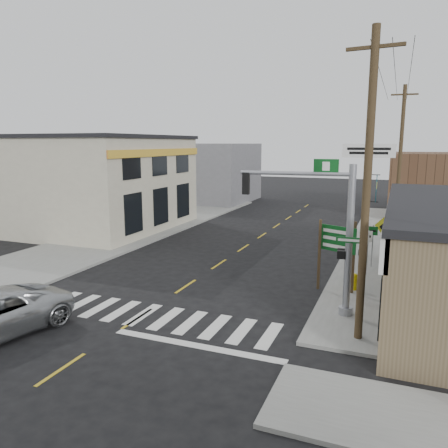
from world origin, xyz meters
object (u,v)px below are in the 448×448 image
at_px(traffic_signal_pole, 331,223).
at_px(fire_hydrant, 355,281).
at_px(dance_center_sign, 368,166).
at_px(bare_tree, 437,212).
at_px(guide_sign, 337,246).
at_px(lamp_post, 366,197).
at_px(utility_pole_near, 367,187).
at_px(utility_pole_far, 400,158).

relative_size(traffic_signal_pole, fire_hydrant, 7.74).
bearing_deg(dance_center_sign, bare_tree, -72.00).
xyz_separation_m(dance_center_sign, bare_tree, (3.23, -9.67, -1.24)).
distance_m(traffic_signal_pole, fire_hydrant, 4.31).
distance_m(traffic_signal_pole, guide_sign, 2.90).
relative_size(lamp_post, utility_pole_near, 0.59).
relative_size(dance_center_sign, utility_pole_near, 0.68).
bearing_deg(bare_tree, fire_hydrant, 165.86).
xyz_separation_m(traffic_signal_pole, fire_hydrant, (0.73, 2.98, -3.03)).
relative_size(traffic_signal_pole, utility_pole_near, 0.59).
bearing_deg(bare_tree, utility_pole_far, 95.31).
distance_m(bare_tree, utility_pole_near, 4.93).
distance_m(traffic_signal_pole, utility_pole_near, 2.79).
relative_size(utility_pole_near, utility_pole_far, 0.94).
xyz_separation_m(guide_sign, dance_center_sign, (0.48, 9.40, 2.98)).
bearing_deg(lamp_post, guide_sign, -73.73).
distance_m(guide_sign, bare_tree, 4.11).
relative_size(guide_sign, dance_center_sign, 0.47).
distance_m(traffic_signal_pole, lamp_post, 9.36).
xyz_separation_m(fire_hydrant, bare_tree, (2.93, -0.74, 3.32)).
bearing_deg(utility_pole_near, lamp_post, 101.44).
xyz_separation_m(guide_sign, lamp_post, (0.63, 6.84, 1.36)).
height_order(bare_tree, utility_pole_near, utility_pole_near).
xyz_separation_m(fire_hydrant, utility_pole_far, (1.49, 14.79, 4.89)).
relative_size(traffic_signal_pole, lamp_post, 1.00).
relative_size(bare_tree, utility_pole_far, 0.46).
distance_m(dance_center_sign, utility_pole_far, 6.14).
height_order(guide_sign, utility_pole_near, utility_pole_near).
relative_size(dance_center_sign, utility_pole_far, 0.64).
bearing_deg(fire_hydrant, dance_center_sign, 91.95).
relative_size(lamp_post, bare_tree, 1.22).
distance_m(traffic_signal_pole, bare_tree, 4.30).
bearing_deg(traffic_signal_pole, guide_sign, 87.26).
height_order(guide_sign, lamp_post, lamp_post).
xyz_separation_m(guide_sign, bare_tree, (3.71, -0.27, 1.74)).
height_order(guide_sign, fire_hydrant, guide_sign).
relative_size(traffic_signal_pole, dance_center_sign, 0.88).
height_order(fire_hydrant, bare_tree, bare_tree).
distance_m(guide_sign, utility_pole_near, 5.51).
bearing_deg(utility_pole_far, guide_sign, -101.38).
bearing_deg(fire_hydrant, utility_pole_far, 84.27).
height_order(lamp_post, bare_tree, lamp_post).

